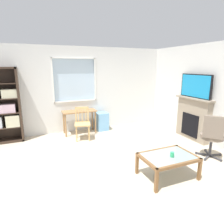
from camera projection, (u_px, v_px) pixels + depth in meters
ground at (112, 165)px, 4.05m from camera, size 6.48×6.10×0.02m
wall_back_with_window at (81, 91)px, 6.05m from camera, size 5.48×0.15×2.57m
wall_right at (217, 96)px, 4.80m from camera, size 0.12×5.30×2.57m
bookshelf at (2, 108)px, 5.08m from camera, size 0.90×0.38×1.98m
desk_under_window at (79, 114)px, 5.82m from camera, size 1.00×0.43×0.70m
wooden_chair at (82, 123)px, 5.38m from camera, size 0.50×0.49×0.90m
plastic_drawer_unit at (102, 121)px, 6.21m from camera, size 0.35×0.40×0.57m
fireplace at (193, 118)px, 5.38m from camera, size 0.26×1.15×1.17m
tv at (196, 86)px, 5.17m from camera, size 0.06×1.00×0.63m
office_chair at (212, 135)px, 4.22m from camera, size 0.63×0.59×1.00m
coffee_table at (168, 158)px, 3.54m from camera, size 0.97×0.67×0.42m
sippy_cup at (172, 154)px, 3.47m from camera, size 0.07×0.07×0.09m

